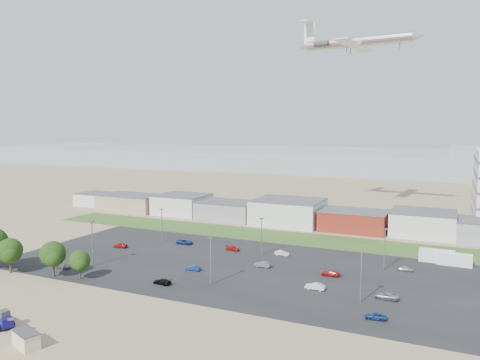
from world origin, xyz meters
The scene contains 32 objects.
ground centered at (0.00, 0.00, 0.00)m, with size 700.00×700.00×0.00m, color #846E54.
parking_lot centered at (5.00, 20.00, 0.01)m, with size 120.00×50.00×0.01m, color black.
grass_strip centered at (0.00, 52.00, 0.01)m, with size 160.00×16.00×0.02m, color #2D4E1D.
hills_backdrop centered at (40.00, 315.00, 4.50)m, with size 700.00×200.00×9.00m, color gray, non-canonical shape.
building_row centered at (-17.00, 71.00, 4.00)m, with size 170.00×20.00×8.00m, color silver, non-canonical shape.
portable_shed centered at (-11.15, -29.54, 1.20)m, with size 4.78×2.48×2.41m, color beige, non-canonical shape.
telehandler centered at (-20.41, -26.16, 1.49)m, with size 7.14×2.38×2.98m, color #0F0C63, non-canonical shape.
box_trailer_a centered at (40.93, 42.72, 1.48)m, with size 7.92×2.47×2.97m, color silver, non-canonical shape.
box_trailer_b centered at (44.81, 41.55, 1.41)m, with size 7.50×2.34×2.81m, color silver, non-canonical shape.
tree_mid centered at (-43.69, -5.70, 4.38)m, with size 5.84×5.84×8.76m, color black, non-canonical shape.
tree_right centered at (-33.12, -3.62, 4.35)m, with size 5.80×5.80×8.71m, color black, non-canonical shape.
tree_near centered at (-26.80, -2.48, 3.48)m, with size 4.64×4.64×6.96m, color black, non-canonical shape.
lightpole_front_l centered at (-31.07, 6.08, 5.29)m, with size 1.25×0.52×10.58m, color slate, non-canonical shape.
lightpole_front_m centered at (-0.13, 6.01, 4.89)m, with size 1.15×0.48×9.78m, color slate, non-canonical shape.
lightpole_front_r centered at (29.41, 8.65, 4.73)m, with size 1.11×0.46×9.46m, color slate, non-canonical shape.
lightpole_back_l centered at (-28.77, 30.73, 4.84)m, with size 1.14×0.47×9.68m, color slate, non-canonical shape.
lightpole_back_m centered at (0.78, 31.03, 4.70)m, with size 1.11×0.46×9.39m, color slate, non-canonical shape.
lightpole_back_r centered at (30.45, 31.00, 4.72)m, with size 1.11×0.46×9.45m, color slate, non-canonical shape.
airliner centered at (9.98, 98.68, 62.66)m, with size 46.54×31.73×13.75m, color silver, non-canonical shape.
parked_car_0 centered at (33.43, 12.41, 0.62)m, with size 2.06×4.46×1.24m, color #A5A5AA.
parked_car_1 centered at (20.00, 11.95, 0.66)m, with size 1.39×3.99×1.31m, color silver.
parked_car_2 centered at (33.17, 1.93, 0.60)m, with size 1.41×3.51×1.19m, color navy.
parked_car_3 centered at (-9.13, 1.90, 0.58)m, with size 1.63×4.01×1.16m, color black.
parked_car_4 centered at (-8.18, 12.61, 0.57)m, with size 1.21×3.47×1.14m, color navy.
parked_car_5 centered at (-36.12, 21.99, 0.64)m, with size 1.52×3.77×1.29m, color maroon.
parked_car_6 centered at (-7.73, 32.06, 0.57)m, with size 1.60×3.93×1.14m, color maroon.
parked_car_7 centered at (4.90, 21.55, 0.64)m, with size 1.36×3.89×1.28m, color #595B5E.
parked_car_8 centered at (35.10, 32.07, 0.57)m, with size 1.34×3.33×1.14m, color #A5A5AA.
parked_car_9 centered at (-22.67, 32.58, 0.63)m, with size 2.09×4.53×1.26m, color navy.
parked_car_10 centered at (-35.68, 1.59, 0.57)m, with size 1.60×3.95×1.15m, color #595B5E.
parked_car_11 centered at (5.56, 32.91, 0.60)m, with size 1.27×3.64×1.20m, color silver.
parked_car_12 centered at (20.65, 21.63, 0.58)m, with size 1.64×4.03×1.17m, color maroon.
Camera 1 is at (44.07, -75.14, 31.37)m, focal length 35.00 mm.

